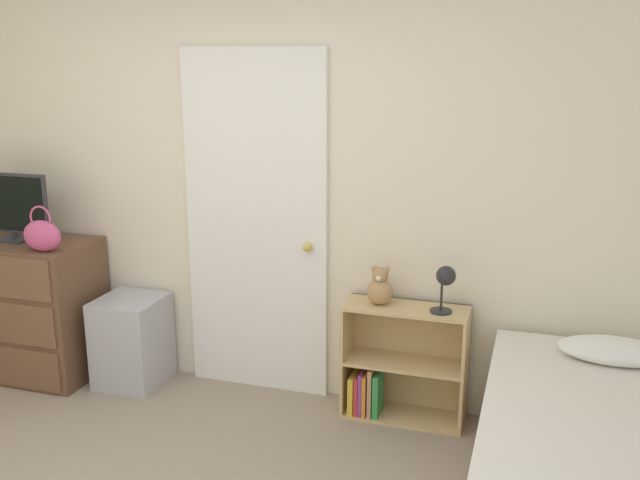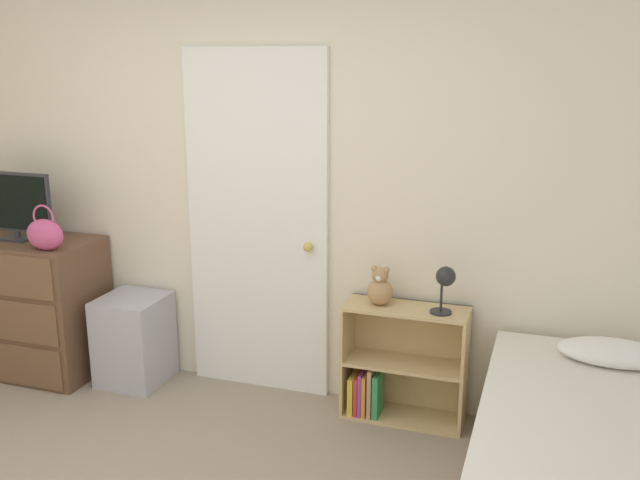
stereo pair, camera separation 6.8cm
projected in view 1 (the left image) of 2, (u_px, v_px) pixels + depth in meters
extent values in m
cube|color=beige|center=(253.00, 186.00, 4.28)|extent=(10.00, 0.06, 2.55)
cube|color=white|center=(256.00, 226.00, 4.29)|extent=(0.89, 0.04, 2.09)
sphere|color=gold|center=(307.00, 247.00, 4.17)|extent=(0.06, 0.06, 0.06)
cube|color=brown|center=(22.00, 306.00, 4.65)|extent=(1.00, 0.52, 0.90)
cube|color=#2D2D33|center=(14.00, 240.00, 4.52)|extent=(0.19, 0.16, 0.01)
cylinder|color=#2D2D33|center=(14.00, 235.00, 4.52)|extent=(0.04, 0.04, 0.04)
cube|color=#2D2D33|center=(10.00, 203.00, 4.46)|extent=(0.55, 0.02, 0.38)
cube|color=black|center=(9.00, 203.00, 4.45)|extent=(0.51, 0.01, 0.34)
ellipsoid|color=#C64C7F|center=(42.00, 236.00, 4.26)|extent=(0.25, 0.13, 0.19)
torus|color=#C64C7F|center=(40.00, 218.00, 4.23)|extent=(0.15, 0.01, 0.15)
cube|color=#ADADB7|center=(132.00, 341.00, 4.52)|extent=(0.39, 0.41, 0.56)
cube|color=tan|center=(347.00, 355.00, 4.16)|extent=(0.02, 0.27, 0.68)
cube|color=tan|center=(465.00, 371.00, 3.96)|extent=(0.02, 0.27, 0.68)
cube|color=tan|center=(403.00, 415.00, 4.15)|extent=(0.66, 0.27, 0.02)
cube|color=tan|center=(405.00, 363.00, 4.06)|extent=(0.66, 0.27, 0.02)
cube|color=tan|center=(406.00, 308.00, 3.98)|extent=(0.66, 0.27, 0.02)
cube|color=tan|center=(409.00, 354.00, 4.18)|extent=(0.70, 0.01, 0.68)
cube|color=gold|center=(354.00, 392.00, 4.17)|extent=(0.03, 0.18, 0.23)
cube|color=red|center=(359.00, 392.00, 4.15)|extent=(0.02, 0.17, 0.23)
cube|color=#8C3F8C|center=(364.00, 389.00, 4.16)|extent=(0.02, 0.22, 0.26)
cube|color=orange|center=(367.00, 392.00, 4.14)|extent=(0.02, 0.17, 0.25)
cube|color=tan|center=(373.00, 388.00, 4.14)|extent=(0.02, 0.21, 0.29)
cube|color=#338C4C|center=(378.00, 393.00, 4.11)|extent=(0.03, 0.17, 0.26)
sphere|color=tan|center=(380.00, 292.00, 4.00)|extent=(0.15, 0.15, 0.15)
sphere|color=tan|center=(380.00, 275.00, 3.98)|extent=(0.09, 0.09, 0.09)
sphere|color=silver|center=(379.00, 278.00, 3.94)|extent=(0.03, 0.03, 0.03)
sphere|color=tan|center=(374.00, 269.00, 3.98)|extent=(0.04, 0.04, 0.04)
sphere|color=tan|center=(386.00, 270.00, 3.96)|extent=(0.04, 0.04, 0.04)
cylinder|color=#262628|center=(441.00, 311.00, 3.89)|extent=(0.12, 0.12, 0.01)
cylinder|color=#262628|center=(441.00, 295.00, 3.87)|extent=(0.01, 0.01, 0.17)
sphere|color=#262628|center=(446.00, 276.00, 3.82)|extent=(0.11, 0.11, 0.11)
cube|color=silver|center=(620.00, 477.00, 2.96)|extent=(1.16, 1.91, 0.44)
ellipsoid|color=white|center=(614.00, 351.00, 3.55)|extent=(0.54, 0.28, 0.12)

